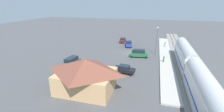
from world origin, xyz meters
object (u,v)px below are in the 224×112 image
object	(u,v)px
sedan_black	(124,69)
pedestrian_waiting_far	(164,58)
sedan_maroon	(123,40)
station_building	(86,74)
light_pole_near_platform	(157,38)
pickup_blue	(129,43)
suv_charcoal	(72,62)
passenger_train	(205,92)
pedestrian_on_platform	(165,44)
suv_green	(139,53)

from	to	relation	value
sedan_black	pedestrian_waiting_far	bearing A→B (deg)	-135.22
pedestrian_waiting_far	sedan_maroon	size ratio (longest dim) A/B	0.38
station_building	light_pole_near_platform	bearing A→B (deg)	-115.68
pickup_blue	suv_charcoal	size ratio (longest dim) A/B	1.12
pedestrian_waiting_far	sedan_black	world-z (taller)	pedestrian_waiting_far
passenger_train	pickup_blue	xyz separation A→B (m)	(15.85, -30.75, -1.83)
light_pole_near_platform	pedestrian_on_platform	bearing A→B (deg)	-108.82
passenger_train	pedestrian_on_platform	size ratio (longest dim) A/B	29.98
station_building	sedan_black	bearing A→B (deg)	-120.00
sedan_black	station_building	bearing A→B (deg)	60.00
pedestrian_waiting_far	suv_charcoal	world-z (taller)	suv_charcoal
passenger_train	sedan_black	world-z (taller)	passenger_train
sedan_black	sedan_maroon	bearing A→B (deg)	-77.46
passenger_train	station_building	world-z (taller)	station_building
sedan_maroon	pedestrian_on_platform	bearing A→B (deg)	167.33
passenger_train	pickup_blue	size ratio (longest dim) A/B	9.02
passenger_train	suv_green	distance (m)	23.31
pickup_blue	pedestrian_waiting_far	bearing A→B (deg)	129.88
sedan_black	light_pole_near_platform	world-z (taller)	light_pole_near_platform
station_building	sedan_maroon	size ratio (longest dim) A/B	2.23
suv_green	pedestrian_on_platform	bearing A→B (deg)	-121.27
passenger_train	light_pole_near_platform	distance (m)	24.91
pedestrian_waiting_far	suv_green	size ratio (longest dim) A/B	0.33
pickup_blue	light_pole_near_platform	bearing A→B (deg)	142.73
pedestrian_waiting_far	sedan_black	distance (m)	11.78
pickup_blue	sedan_black	distance (m)	21.81
passenger_train	pedestrian_on_platform	bearing A→B (deg)	-83.23
pedestrian_on_platform	pickup_blue	bearing A→B (deg)	8.29
pedestrian_on_platform	passenger_train	bearing A→B (deg)	96.77
station_building	sedan_black	xyz separation A→B (m)	(-4.93, -8.55, -2.10)
sedan_maroon	sedan_black	bearing A→B (deg)	102.54
pedestrian_waiting_far	station_building	bearing A→B (deg)	51.72
pedestrian_waiting_far	sedan_maroon	world-z (taller)	pedestrian_waiting_far
pedestrian_on_platform	suv_green	bearing A→B (deg)	58.73
pedestrian_waiting_far	sedan_maroon	distance (m)	23.39
pedestrian_waiting_far	suv_charcoal	bearing A→B (deg)	20.47
passenger_train	pickup_blue	bearing A→B (deg)	-62.73
suv_green	suv_charcoal	size ratio (longest dim) A/B	1.01
pedestrian_on_platform	light_pole_near_platform	bearing A→B (deg)	71.18
station_building	suv_charcoal	distance (m)	12.04
station_building	pedestrian_waiting_far	size ratio (longest dim) A/B	5.90
pedestrian_waiting_far	pickup_blue	world-z (taller)	pickup_blue
pedestrian_on_platform	suv_charcoal	bearing A→B (deg)	46.25
pickup_blue	sedan_black	world-z (taller)	pickup_blue
pedestrian_waiting_far	light_pole_near_platform	bearing A→B (deg)	-72.02
station_building	pickup_blue	distance (m)	30.32
sedan_maroon	suv_green	bearing A→B (deg)	116.61
suv_charcoal	light_pole_near_platform	distance (m)	24.16
sedan_black	light_pole_near_platform	size ratio (longest dim) A/B	0.59
suv_charcoal	sedan_black	size ratio (longest dim) A/B	1.08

